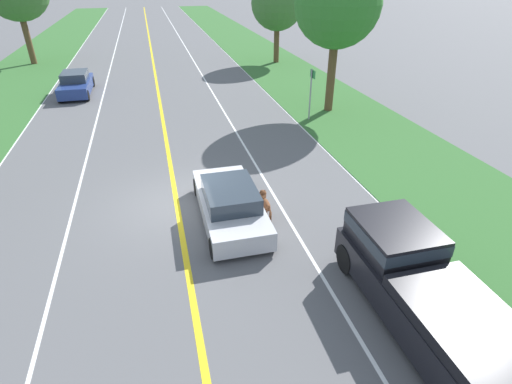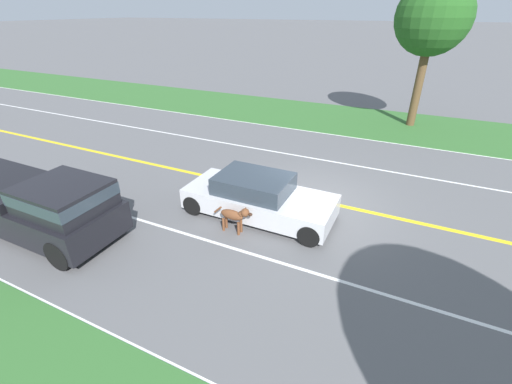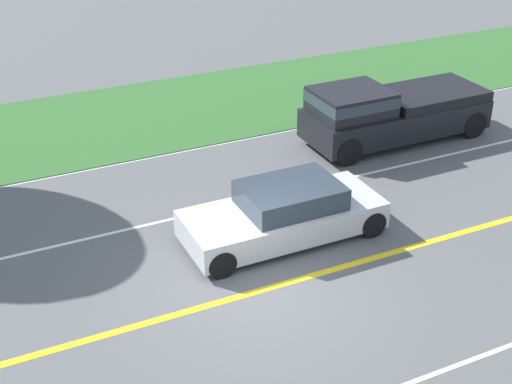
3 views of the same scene
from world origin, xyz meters
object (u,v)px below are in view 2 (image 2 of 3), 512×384
at_px(dog, 235,216).
at_px(pickup_truck, 36,203).
at_px(ego_car, 258,197).
at_px(roadside_tree_left_near, 433,18).

relative_size(dog, pickup_truck, 0.23).
bearing_deg(ego_car, dog, -8.90).
height_order(ego_car, dog, ego_car).
bearing_deg(ego_car, roadside_tree_left_near, 163.30).
xyz_separation_m(ego_car, dog, (1.15, -0.18, -0.06)).
bearing_deg(roadside_tree_left_near, pickup_truck, -29.71).
height_order(dog, roadside_tree_left_near, roadside_tree_left_near).
height_order(dog, pickup_truck, pickup_truck).
bearing_deg(dog, pickup_truck, -64.89).
xyz_separation_m(ego_car, pickup_truck, (3.46, -5.24, 0.30)).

